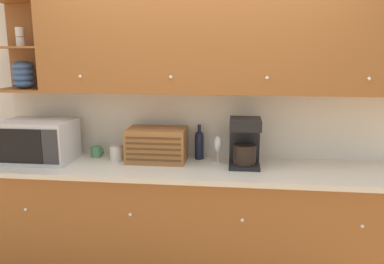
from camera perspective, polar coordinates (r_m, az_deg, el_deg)
ground_plane at (r=3.64m, az=0.43°, el=-17.88°), size 24.00×24.00×0.00m
wall_back at (r=3.23m, az=0.52°, el=2.87°), size 5.67×0.06×2.60m
counter_unit at (r=3.14m, az=-0.21°, el=-13.32°), size 3.29×0.67×0.93m
backsplash_panel at (r=3.21m, az=0.45°, el=1.28°), size 3.27×0.01×0.56m
upper_cabinets at (r=2.98m, az=3.19°, el=13.00°), size 3.27×0.36×0.74m
microwave at (r=3.32m, az=-22.35°, el=-1.24°), size 0.56×0.40×0.34m
mug at (r=3.33m, az=-14.34°, el=-2.91°), size 0.10×0.09×0.09m
storage_canister at (r=3.17m, az=-11.43°, el=-3.07°), size 0.11×0.11×0.13m
bread_box at (r=3.08m, az=-5.34°, el=-1.96°), size 0.48×0.30×0.27m
wine_bottle at (r=3.14m, az=1.11°, el=-1.76°), size 0.07×0.07×0.29m
wine_glass at (r=3.02m, az=3.99°, el=-1.98°), size 0.07×0.07×0.22m
coffee_maker at (r=2.95m, az=8.04°, el=-1.53°), size 0.24×0.25×0.39m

